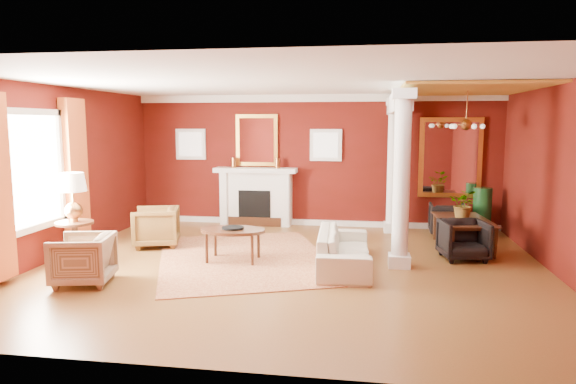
% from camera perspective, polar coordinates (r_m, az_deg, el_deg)
% --- Properties ---
extents(ground, '(8.00, 8.00, 0.00)m').
position_cam_1_polar(ground, '(8.24, 0.33, -8.37)').
color(ground, brown).
rests_on(ground, ground).
extents(room_shell, '(8.04, 7.04, 2.92)m').
position_cam_1_polar(room_shell, '(7.93, 0.35, 5.79)').
color(room_shell, '#54100B').
rests_on(room_shell, ground).
extents(fireplace, '(1.85, 0.42, 1.29)m').
position_cam_1_polar(fireplace, '(11.54, -3.58, -0.50)').
color(fireplace, white).
rests_on(fireplace, ground).
extents(overmantel_mirror, '(0.95, 0.07, 1.15)m').
position_cam_1_polar(overmantel_mirror, '(11.56, -3.49, 5.77)').
color(overmantel_mirror, '#ECB645').
rests_on(overmantel_mirror, fireplace).
extents(flank_window_left, '(0.70, 0.07, 0.70)m').
position_cam_1_polar(flank_window_left, '(12.00, -10.75, 5.24)').
color(flank_window_left, white).
rests_on(flank_window_left, room_shell).
extents(flank_window_right, '(0.70, 0.07, 0.70)m').
position_cam_1_polar(flank_window_right, '(11.35, 4.23, 5.22)').
color(flank_window_right, white).
rests_on(flank_window_right, room_shell).
extents(left_window, '(0.21, 2.55, 2.60)m').
position_cam_1_polar(left_window, '(8.88, -26.02, 1.37)').
color(left_window, white).
rests_on(left_window, room_shell).
extents(column_front, '(0.36, 0.36, 2.80)m').
position_cam_1_polar(column_front, '(8.19, 12.51, 1.53)').
color(column_front, white).
rests_on(column_front, ground).
extents(column_back, '(0.36, 0.36, 2.80)m').
position_cam_1_polar(column_back, '(10.88, 11.65, 3.01)').
color(column_back, white).
rests_on(column_back, ground).
extents(header_beam, '(0.30, 3.20, 0.32)m').
position_cam_1_polar(header_beam, '(9.75, 12.14, 9.50)').
color(header_beam, white).
rests_on(header_beam, column_front).
extents(amber_ceiling, '(2.30, 3.40, 0.04)m').
position_cam_1_polar(amber_ceiling, '(9.74, 19.11, 10.73)').
color(amber_ceiling, gold).
rests_on(amber_ceiling, room_shell).
extents(dining_mirror, '(1.30, 0.07, 1.70)m').
position_cam_1_polar(dining_mirror, '(11.44, 17.59, 3.65)').
color(dining_mirror, '#ECB645').
rests_on(dining_mirror, room_shell).
extents(chandelier, '(0.60, 0.62, 0.75)m').
position_cam_1_polar(chandelier, '(9.78, 19.19, 7.07)').
color(chandelier, '#A96D35').
rests_on(chandelier, room_shell).
extents(crown_trim, '(8.00, 0.08, 0.16)m').
position_cam_1_polar(crown_trim, '(11.37, 3.00, 10.38)').
color(crown_trim, white).
rests_on(crown_trim, room_shell).
extents(base_trim, '(8.00, 0.08, 0.12)m').
position_cam_1_polar(base_trim, '(11.57, 2.91, -3.41)').
color(base_trim, white).
rests_on(base_trim, ground).
extents(rug, '(3.89, 4.42, 0.01)m').
position_cam_1_polar(rug, '(8.79, -4.90, -7.33)').
color(rug, maroon).
rests_on(rug, ground).
extents(sofa, '(0.69, 2.07, 0.80)m').
position_cam_1_polar(sofa, '(8.19, 6.26, -5.64)').
color(sofa, beige).
rests_on(sofa, ground).
extents(armchair_leopard, '(0.93, 0.96, 0.81)m').
position_cam_1_polar(armchair_leopard, '(9.83, -14.46, -3.56)').
color(armchair_leopard, black).
rests_on(armchair_leopard, ground).
extents(armchair_stripe, '(0.87, 0.90, 0.79)m').
position_cam_1_polar(armchair_stripe, '(7.88, -21.85, -6.71)').
color(armchair_stripe, tan).
rests_on(armchair_stripe, ground).
extents(coffee_table, '(1.08, 1.08, 0.54)m').
position_cam_1_polar(coffee_table, '(8.53, -6.15, -4.41)').
color(coffee_table, black).
rests_on(coffee_table, ground).
extents(coffee_book, '(0.15, 0.09, 0.22)m').
position_cam_1_polar(coffee_book, '(8.55, -6.45, -3.31)').
color(coffee_book, black).
rests_on(coffee_book, coffee_table).
extents(side_table, '(0.60, 0.60, 1.49)m').
position_cam_1_polar(side_table, '(8.95, -22.75, -1.13)').
color(side_table, black).
rests_on(side_table, ground).
extents(dining_table, '(0.68, 1.60, 0.87)m').
position_cam_1_polar(dining_table, '(9.90, 19.05, -3.49)').
color(dining_table, black).
rests_on(dining_table, ground).
extents(dining_chair_near, '(0.82, 0.78, 0.74)m').
position_cam_1_polar(dining_chair_near, '(9.11, 18.93, -4.86)').
color(dining_chair_near, black).
rests_on(dining_chair_near, ground).
extents(dining_chair_far, '(0.72, 0.68, 0.73)m').
position_cam_1_polar(dining_chair_far, '(10.96, 17.32, -2.76)').
color(dining_chair_far, black).
rests_on(dining_chair_far, ground).
extents(green_urn, '(0.41, 0.41, 0.99)m').
position_cam_1_polar(green_urn, '(11.24, 20.72, -2.53)').
color(green_urn, '#143E19').
rests_on(green_urn, ground).
extents(potted_plant, '(0.62, 0.66, 0.42)m').
position_cam_1_polar(potted_plant, '(9.79, 19.04, 0.23)').
color(potted_plant, '#26591E').
rests_on(potted_plant, dining_table).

